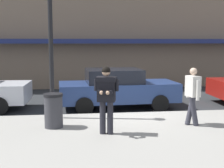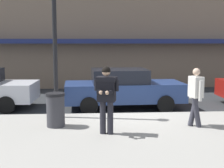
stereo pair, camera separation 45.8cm
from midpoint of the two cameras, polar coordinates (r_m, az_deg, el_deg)
ground_plane at (r=11.08m, az=4.59°, el=-5.73°), size 80.00×80.00×0.00m
sidewalk at (r=8.60m, az=14.09°, el=-9.45°), size 32.00×5.30×0.14m
curb_paint_line at (r=11.31m, az=9.59°, el=-5.52°), size 28.00×0.12×0.01m
parked_sedan_mid at (r=12.01m, az=3.12°, el=-0.82°), size 4.59×2.11×1.54m
man_texting_on_phone at (r=8.16m, az=0.57°, el=-1.62°), size 0.63×0.64×1.81m
pedestrian_in_light_coat at (r=9.29m, az=16.42°, el=-1.69°), size 0.38×0.59×1.70m
street_lamp_post at (r=10.07m, az=-9.19°, el=10.85°), size 0.36×0.36×4.88m
trash_bin at (r=9.11m, az=-8.86°, el=-4.67°), size 0.55×0.55×0.98m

